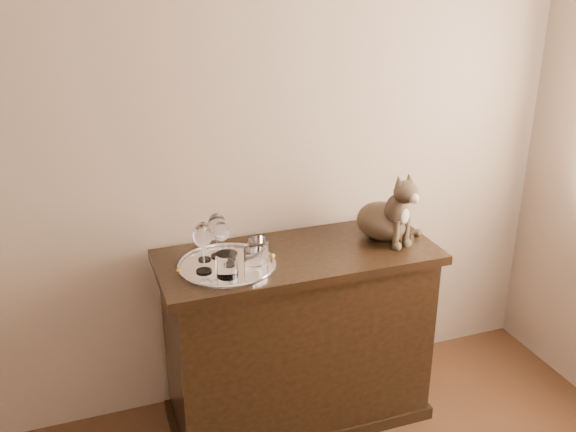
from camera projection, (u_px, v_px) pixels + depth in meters
name	position (u px, v px, depth m)	size (l,w,h in m)	color
wall_back	(135.00, 133.00, 2.62)	(4.00, 0.10, 2.70)	tan
sideboard	(298.00, 338.00, 2.88)	(1.20, 0.50, 0.85)	black
tray	(227.00, 266.00, 2.60)	(0.40, 0.40, 0.01)	silver
wine_glass_a	(204.00, 241.00, 2.61)	(0.06, 0.06, 0.17)	silver
wine_glass_b	(217.00, 235.00, 2.64)	(0.07, 0.07, 0.19)	white
wine_glass_c	(203.00, 248.00, 2.51)	(0.08, 0.08, 0.20)	white
wine_glass_d	(222.00, 242.00, 2.59)	(0.07, 0.07, 0.18)	white
tumbler_a	(253.00, 258.00, 2.56)	(0.07, 0.07, 0.08)	white
tumbler_b	(227.00, 265.00, 2.49)	(0.09, 0.09, 0.10)	silver
tumbler_c	(258.00, 250.00, 2.62)	(0.08, 0.08, 0.10)	silver
cat	(384.00, 204.00, 2.81)	(0.33, 0.31, 0.33)	brown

